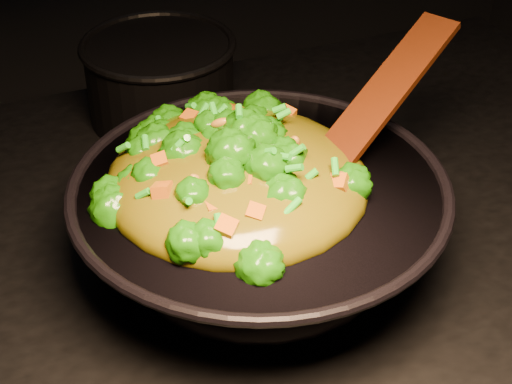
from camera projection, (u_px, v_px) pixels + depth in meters
name	position (u px, v px, depth m)	size (l,w,h in m)	color
wok	(259.00, 227.00, 0.90)	(0.41, 0.41, 0.12)	black
stir_fry	(237.00, 147.00, 0.83)	(0.29, 0.29, 0.10)	#1B6507
spatula	(370.00, 111.00, 0.89)	(0.32, 0.05, 0.01)	#3A1407
back_pot	(160.00, 79.00, 1.17)	(0.22, 0.22, 0.13)	black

